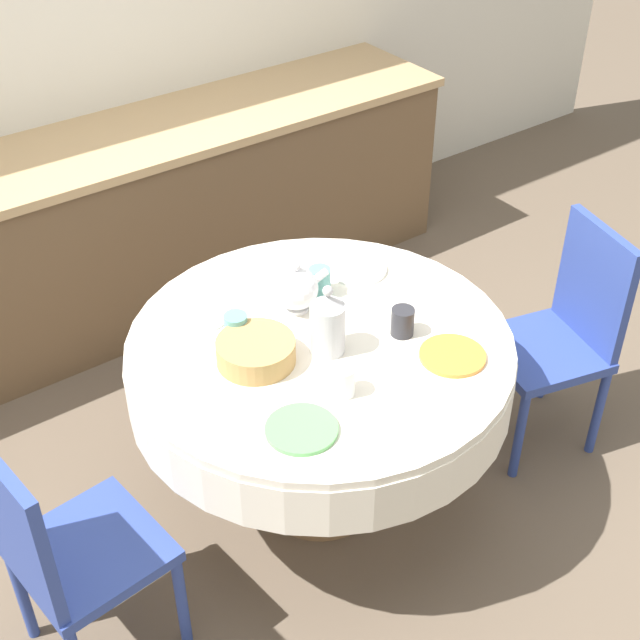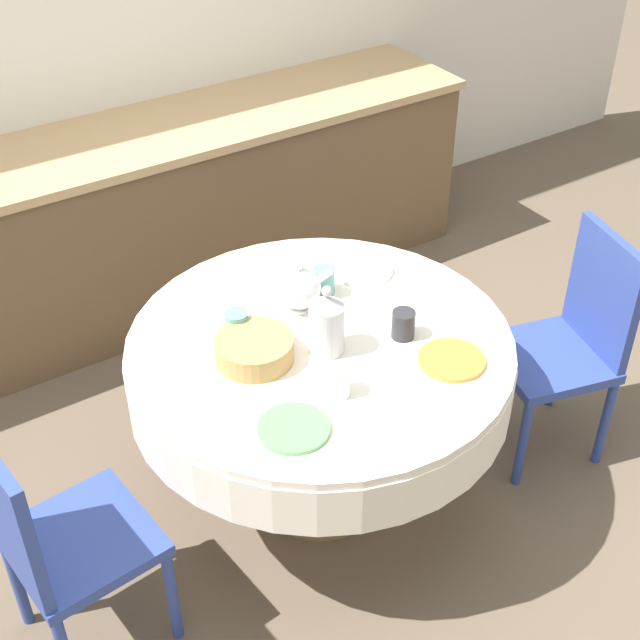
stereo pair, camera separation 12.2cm
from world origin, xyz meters
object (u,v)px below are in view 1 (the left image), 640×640
at_px(chair_right, 62,548).
at_px(coffee_carafe, 328,324).
at_px(chair_left, 563,329).
at_px(teapot, 297,289).

bearing_deg(chair_right, coffee_carafe, 86.69).
bearing_deg(chair_left, coffee_carafe, 93.42).
xyz_separation_m(chair_left, teapot, (-0.92, 0.43, 0.32)).
bearing_deg(coffee_carafe, chair_left, -10.78).
bearing_deg(teapot, chair_left, -24.85).
bearing_deg(coffee_carafe, chair_right, -177.49).
distance_m(chair_right, teapot, 1.10).
xyz_separation_m(chair_left, chair_right, (-1.94, 0.14, 0.00)).
height_order(chair_left, teapot, teapot).
bearing_deg(chair_left, teapot, 79.34).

